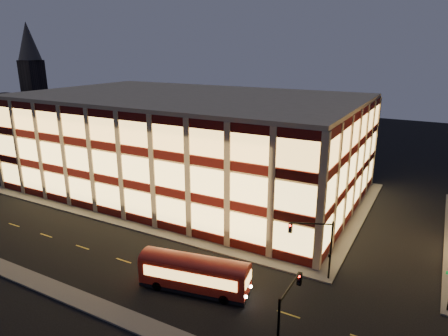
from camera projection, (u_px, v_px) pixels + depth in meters
The scene contains 10 objects.
ground at pixel (133, 230), 48.20m from camera, with size 200.00×200.00×0.00m, color black.
sidewalk_office_south at pixel (120, 222), 50.40m from camera, with size 54.00×2.00×0.15m, color #514F4C.
sidewalk_office_east at pixel (357, 217), 51.78m from camera, with size 2.00×30.00×0.15m, color #514F4C.
sidewalk_near at pixel (39, 283), 37.28m from camera, with size 100.00×2.00×0.15m, color #514F4C.
office_building at pixel (189, 142), 61.64m from camera, with size 50.45×30.45×14.50m.
church_tower at pixel (35, 93), 111.53m from camera, with size 5.00×5.00×18.00m, color #2D2621.
church_spire at pixel (28, 41), 107.50m from camera, with size 6.00×6.00×10.00m, color #4C473F.
traffic_signal_far at pixel (316, 240), 36.93m from camera, with size 3.79×1.87×6.00m.
traffic_signal_near at pixel (287, 311), 26.88m from camera, with size 0.32×4.45×6.00m.
trolley_bus at pixel (194, 272), 35.78m from camera, with size 10.28×4.27×3.38m.
Camera 1 is at (30.90, -33.17, 21.12)m, focal length 32.00 mm.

